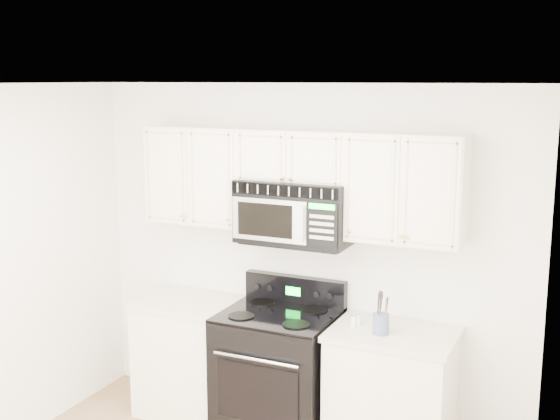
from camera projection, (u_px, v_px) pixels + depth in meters
The scene contains 9 objects.
room at pixel (180, 328), 3.80m from camera, with size 3.51×3.51×2.61m.
base_cabinet_left at pixel (196, 360), 5.58m from camera, with size 0.86×0.65×0.92m.
base_cabinet_right at pixel (392, 398), 4.92m from camera, with size 0.86×0.65×0.92m.
range at pixel (279, 371), 5.23m from camera, with size 0.82×0.75×1.14m.
upper_cabinets at pixel (296, 176), 5.10m from camera, with size 2.44×0.37×0.75m.
microwave at pixel (295, 211), 5.10m from camera, with size 0.83×0.46×0.46m.
utensil_crock at pixel (381, 323), 4.76m from camera, with size 0.11×0.11×0.30m.
shaker_salt at pixel (354, 320), 4.92m from camera, with size 0.04×0.04×0.09m.
shaker_pepper at pixel (358, 319), 4.93m from camera, with size 0.04×0.04×0.09m.
Camera 1 is at (2.01, -3.06, 2.63)m, focal length 45.00 mm.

